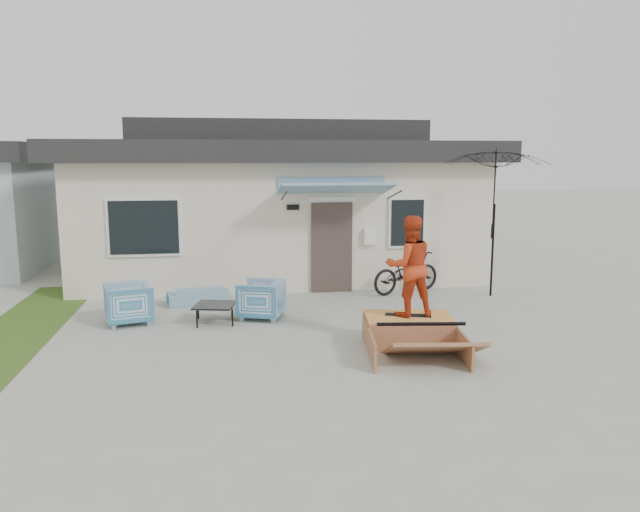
{
  "coord_description": "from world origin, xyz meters",
  "views": [
    {
      "loc": [
        -1.47,
        -9.32,
        3.15
      ],
      "look_at": [
        0.3,
        1.8,
        1.3
      ],
      "focal_mm": 34.23,
      "sensor_mm": 36.0,
      "label": 1
    }
  ],
  "objects": [
    {
      "name": "loveseat",
      "position": [
        -2.05,
        3.78,
        0.25
      ],
      "size": [
        1.35,
        0.64,
        0.51
      ],
      "primitive_type": "imported",
      "rotation": [
        0.0,
        0.0,
        3.35
      ],
      "color": "teal",
      "rests_on": "ground"
    },
    {
      "name": "skate_ramp",
      "position": [
        1.57,
        0.28,
        0.24
      ],
      "size": [
        1.68,
        2.08,
        0.48
      ],
      "primitive_type": null,
      "rotation": [
        0.0,
        0.0,
        -0.13
      ],
      "color": "brown",
      "rests_on": "ground"
    },
    {
      "name": "skater",
      "position": [
        1.58,
        0.33,
        1.37
      ],
      "size": [
        0.85,
        0.67,
        1.68
      ],
      "primitive_type": "imported",
      "rotation": [
        0.0,
        0.0,
        3.18
      ],
      "color": "red",
      "rests_on": "skateboard"
    },
    {
      "name": "coffee_table",
      "position": [
        -1.68,
        2.16,
        0.18
      ],
      "size": [
        0.88,
        0.88,
        0.36
      ],
      "primitive_type": "cube",
      "rotation": [
        0.0,
        0.0,
        -0.23
      ],
      "color": "black",
      "rests_on": "ground"
    },
    {
      "name": "ground",
      "position": [
        0.0,
        0.0,
        0.0
      ],
      "size": [
        90.0,
        90.0,
        0.0
      ],
      "primitive_type": "plane",
      "color": "#999B8D",
      "rests_on": "ground"
    },
    {
      "name": "bicycle",
      "position": [
        2.69,
        4.1,
        0.59
      ],
      "size": [
        1.94,
        1.27,
        1.17
      ],
      "primitive_type": "imported",
      "rotation": [
        0.0,
        0.0,
        1.95
      ],
      "color": "black",
      "rests_on": "ground"
    },
    {
      "name": "armchair_left",
      "position": [
        -3.28,
        2.37,
        0.42
      ],
      "size": [
        0.96,
        1.0,
        0.85
      ],
      "primitive_type": "imported",
      "rotation": [
        0.0,
        0.0,
        1.83
      ],
      "color": "teal",
      "rests_on": "ground"
    },
    {
      "name": "grass_strip",
      "position": [
        -5.2,
        2.0,
        0.0
      ],
      "size": [
        1.4,
        8.0,
        0.01
      ],
      "primitive_type": "cube",
      "color": "#305119",
      "rests_on": "ground"
    },
    {
      "name": "armchair_right",
      "position": [
        -0.78,
        2.36,
        0.41
      ],
      "size": [
        0.98,
        1.01,
        0.83
      ],
      "primitive_type": "imported",
      "rotation": [
        0.0,
        0.0,
        -1.92
      ],
      "color": "teal",
      "rests_on": "ground"
    },
    {
      "name": "house",
      "position": [
        0.0,
        7.99,
        1.94
      ],
      "size": [
        10.8,
        8.49,
        4.1
      ],
      "color": "beige",
      "rests_on": "ground"
    },
    {
      "name": "skateboard",
      "position": [
        1.58,
        0.33,
        0.5
      ],
      "size": [
        0.79,
        0.43,
        0.05
      ],
      "primitive_type": "cube",
      "rotation": [
        0.0,
        0.0,
        -0.33
      ],
      "color": "black",
      "rests_on": "skate_ramp"
    },
    {
      "name": "patio_umbrella",
      "position": [
        4.52,
        3.49,
        1.75
      ],
      "size": [
        2.5,
        2.35,
        2.2
      ],
      "color": "black",
      "rests_on": "ground"
    }
  ]
}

